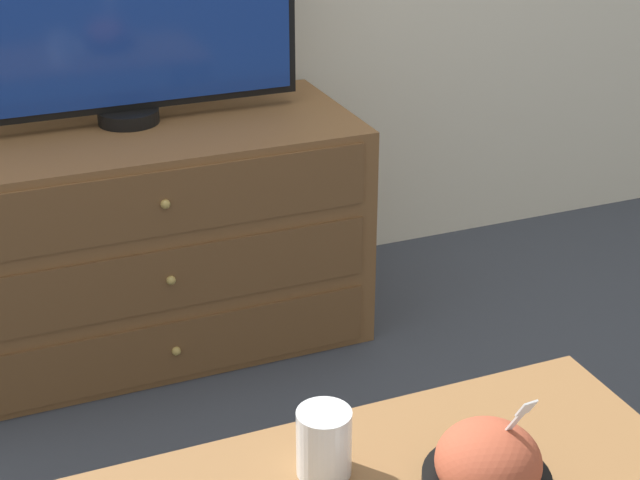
# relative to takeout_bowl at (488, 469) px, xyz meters

# --- Properties ---
(ground_plane) EXTENTS (12.00, 12.00, 0.00)m
(ground_plane) POSITION_rel_takeout_bowl_xyz_m (-0.17, 1.72, -0.51)
(ground_plane) COLOR #383D47
(dresser) EXTENTS (1.15, 0.55, 0.62)m
(dresser) POSITION_rel_takeout_bowl_xyz_m (-0.21, 1.42, -0.20)
(dresser) COLOR brown
(dresser) RESTS_ON ground_plane
(takeout_bowl) EXTENTS (0.20, 0.20, 0.19)m
(takeout_bowl) POSITION_rel_takeout_bowl_xyz_m (0.00, 0.00, 0.00)
(takeout_bowl) COLOR black
(takeout_bowl) RESTS_ON coffee_table
(drink_cup) EXTENTS (0.09, 0.09, 0.11)m
(drink_cup) POSITION_rel_takeout_bowl_xyz_m (-0.21, 0.14, 0.00)
(drink_cup) COLOR beige
(drink_cup) RESTS_ON coffee_table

